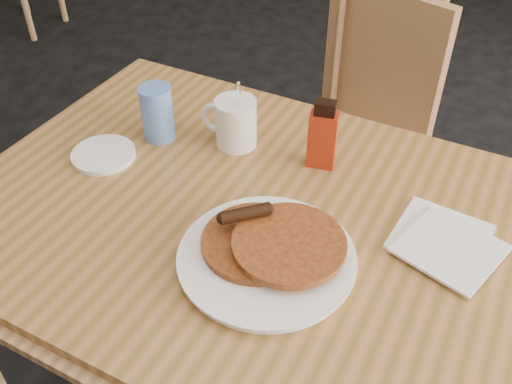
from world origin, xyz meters
TOP-DOWN VIEW (x-y plane):
  - main_table at (-0.01, 0.05)m, footprint 1.35×0.97m
  - chair_main_far at (0.01, 0.82)m, footprint 0.52×0.54m
  - pancake_plate at (0.03, -0.05)m, footprint 0.32×0.32m
  - coffee_mug at (-0.17, 0.25)m, footprint 0.13×0.09m
  - syrup_bottle at (0.03, 0.25)m, footprint 0.06×0.05m
  - napkin_stack at (0.31, 0.11)m, footprint 0.22×0.23m
  - blue_tumbler at (-0.34, 0.21)m, footprint 0.08×0.08m
  - side_saucer at (-0.42, 0.09)m, footprint 0.16×0.16m

SIDE VIEW (x-z plane):
  - chair_main_far at x=0.01m, z-range 0.09..0.99m
  - main_table at x=-0.01m, z-range 0.33..1.08m
  - napkin_stack at x=0.31m, z-range 0.75..0.76m
  - side_saucer at x=-0.42m, z-range 0.75..0.76m
  - pancake_plate at x=0.03m, z-range 0.73..0.81m
  - coffee_mug at x=-0.17m, z-range 0.72..0.89m
  - blue_tumbler at x=-0.34m, z-range 0.75..0.88m
  - syrup_bottle at x=0.03m, z-range 0.74..0.90m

